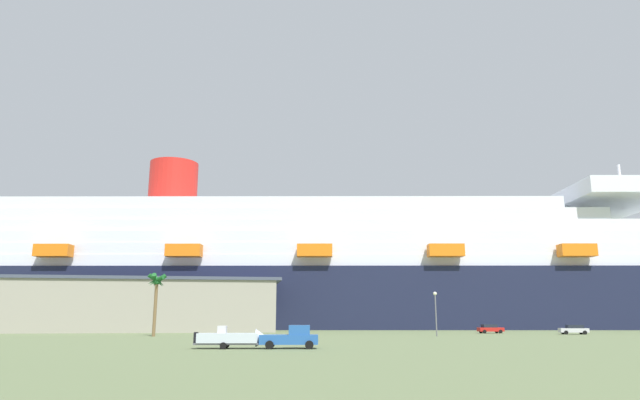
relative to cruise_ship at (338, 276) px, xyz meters
The scene contains 9 objects.
ground_plane 38.49m from the cruise_ship, 117.24° to the right, with size 600.00×600.00×0.00m, color #66754C.
cruise_ship is the anchor object (origin of this frame).
terminal_building 51.12m from the cruise_ship, 146.79° to the right, with size 55.62×23.15×10.46m.
pickup_truck 88.90m from the cruise_ship, 98.66° to the right, with size 5.68×2.47×2.20m.
small_boat_on_trailer 89.66m from the cruise_ship, 102.15° to the right, with size 8.02×2.17×2.15m.
palm_tree 63.81m from the cruise_ship, 122.30° to the right, with size 3.23×3.00×9.65m.
street_lamp 57.90m from the cruise_ship, 80.40° to the right, with size 0.56×0.56×6.79m.
parked_car_red_hatchback 49.56m from the cruise_ship, 60.58° to the right, with size 4.51×2.07×1.58m.
parked_car_silver_sedan 61.50m from the cruise_ship, 53.64° to the right, with size 4.88×2.79×1.58m.
Camera 1 is at (2.51, -78.66, 3.05)m, focal length 30.38 mm.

